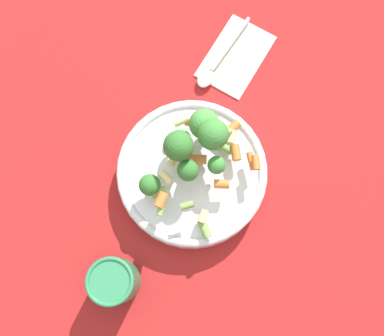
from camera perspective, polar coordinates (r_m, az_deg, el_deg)
ground_plane at (r=0.73m, az=0.00°, el=-1.11°), size 3.00×3.00×0.00m
bowl at (r=0.71m, az=0.00°, el=-0.68°), size 0.23×0.23×0.05m
pasta_salad at (r=0.65m, az=0.26°, el=2.63°), size 0.18×0.18×0.09m
cup at (r=0.68m, az=-9.85°, el=-13.98°), size 0.07×0.07×0.09m
napkin at (r=0.81m, az=5.60°, el=13.99°), size 0.16×0.15×0.01m
spoon at (r=0.79m, az=2.98°, el=12.94°), size 0.14×0.09×0.01m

